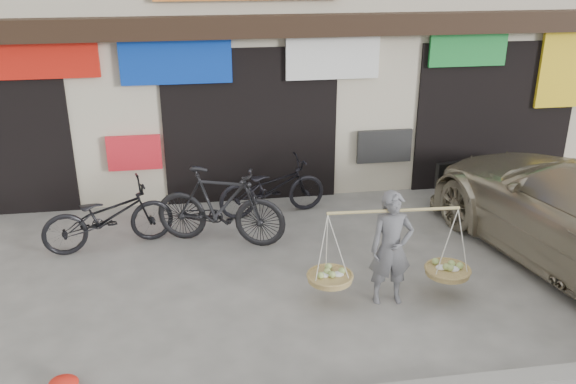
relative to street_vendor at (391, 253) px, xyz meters
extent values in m
plane|color=gray|center=(-1.37, 0.19, -0.69)|extent=(70.00, 70.00, 0.00)
cube|color=black|center=(-1.37, 3.54, 2.36)|extent=(14.00, 0.35, 0.35)
cube|color=black|center=(-1.37, 3.94, 0.66)|extent=(3.00, 0.60, 2.70)
cube|color=black|center=(3.13, 3.94, 0.66)|extent=(3.00, 0.60, 2.70)
cube|color=red|center=(-4.57, 3.61, 1.91)|extent=(1.60, 0.08, 0.60)
cube|color=#0C39B6|center=(-2.57, 3.61, 1.81)|extent=(1.80, 0.08, 0.70)
cube|color=white|center=(0.03, 3.61, 1.81)|extent=(1.60, 0.08, 0.70)
cube|color=green|center=(2.43, 3.61, 1.91)|extent=(1.40, 0.08, 0.60)
cube|color=yellow|center=(4.43, 3.61, 1.51)|extent=(1.20, 0.08, 1.40)
cube|color=red|center=(-3.37, 3.61, 0.31)|extent=(0.90, 0.08, 0.60)
cube|color=#282828|center=(1.03, 3.61, 0.21)|extent=(1.00, 0.08, 0.60)
imported|color=slate|center=(0.00, 0.00, 0.07)|extent=(0.56, 0.39, 1.50)
cylinder|color=tan|center=(0.00, 0.00, 0.58)|extent=(1.65, 0.12, 0.04)
cylinder|color=tan|center=(-0.76, 0.04, -0.31)|extent=(0.56, 0.56, 0.07)
ellipsoid|color=#A5BF66|center=(-0.76, 0.04, -0.25)|extent=(0.39, 0.39, 0.10)
cylinder|color=tan|center=(0.76, -0.04, -0.31)|extent=(0.56, 0.56, 0.07)
ellipsoid|color=#A5BF66|center=(0.76, -0.04, -0.25)|extent=(0.39, 0.39, 0.10)
imported|color=black|center=(-3.69, 2.13, -0.18)|extent=(2.03, 1.14, 1.01)
imported|color=black|center=(-2.02, 2.01, -0.08)|extent=(2.10, 1.24, 1.22)
imported|color=black|center=(-1.10, 2.97, -0.20)|extent=(1.92, 0.95, 0.97)
cube|color=black|center=(2.59, 3.02, -0.14)|extent=(1.69, 0.42, 0.45)
cube|color=silver|center=(2.58, 3.10, -0.24)|extent=(0.45, 0.11, 0.12)
ellipsoid|color=red|center=(-3.82, -1.12, -0.62)|extent=(0.31, 0.25, 0.14)
camera|label=1|loc=(-2.32, -6.49, 3.55)|focal=38.00mm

